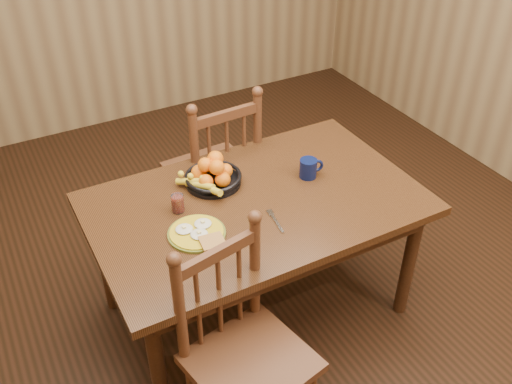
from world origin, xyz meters
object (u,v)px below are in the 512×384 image
dining_table (256,214)px  breakfast_plate (198,233)px  coffee_mug (309,168)px  chair_far (215,172)px  fruit_bowl (212,175)px  chair_near (244,353)px

dining_table → breakfast_plate: 0.38m
breakfast_plate → dining_table: bearing=16.1°
dining_table → coffee_mug: bearing=8.9°
chair_far → fruit_bowl: 0.54m
dining_table → breakfast_plate: breakfast_plate is taller
chair_far → fruit_bowl: (-0.20, -0.41, 0.29)m
coffee_mug → fruit_bowl: fruit_bowl is taller
chair_near → breakfast_plate: (0.03, 0.50, 0.27)m
dining_table → coffee_mug: (0.34, 0.05, 0.14)m
breakfast_plate → fruit_bowl: fruit_bowl is taller
chair_near → fruit_bowl: chair_near is taller
chair_far → dining_table: bearing=80.7°
coffee_mug → chair_far: bearing=114.6°
dining_table → chair_far: (0.07, 0.64, -0.15)m
chair_far → breakfast_plate: size_ratio=3.61×
breakfast_plate → coffee_mug: size_ratio=2.19×
chair_far → breakfast_plate: bearing=57.0°
chair_far → fruit_bowl: bearing=61.2°
chair_far → coffee_mug: chair_far is taller
chair_far → coffee_mug: size_ratio=7.91×
breakfast_plate → chair_near: bearing=-93.2°
dining_table → coffee_mug: coffee_mug is taller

